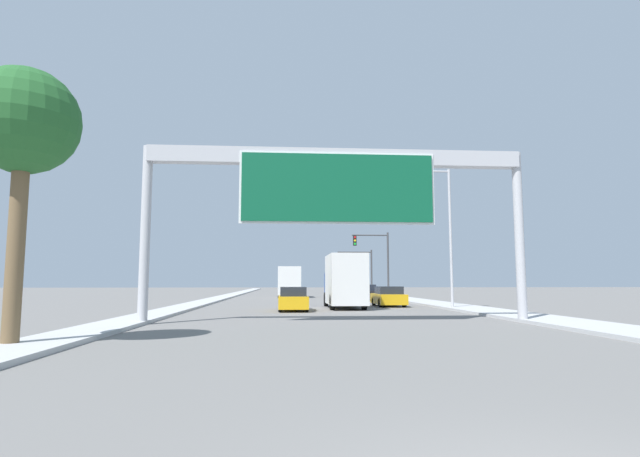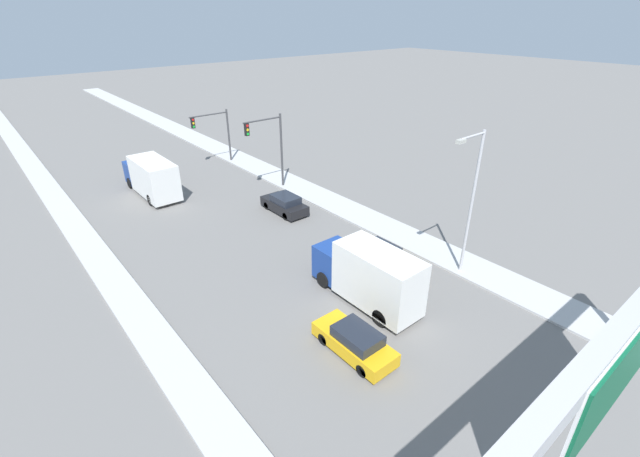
{
  "view_description": "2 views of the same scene",
  "coord_description": "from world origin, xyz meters",
  "px_view_note": "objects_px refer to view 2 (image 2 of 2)",
  "views": [
    {
      "loc": [
        -2.28,
        -3.53,
        1.79
      ],
      "look_at": [
        0.0,
        28.68,
        5.23
      ],
      "focal_mm": 28.0,
      "sensor_mm": 36.0,
      "label": 1
    },
    {
      "loc": [
        -13.3,
        16.27,
        15.11
      ],
      "look_at": [
        1.8,
        34.41,
        3.01
      ],
      "focal_mm": 24.0,
      "sensor_mm": 36.0,
      "label": 2
    }
  ],
  "objects_px": {
    "car_mid_left": "(285,204)",
    "traffic_light_near_intersection": "(271,142)",
    "car_far_center": "(379,255)",
    "truck_box_primary": "(369,275)",
    "street_lamp_right": "(470,196)",
    "traffic_light_mid_block": "(216,129)",
    "car_near_center": "(355,342)",
    "sign_gantry": "(627,347)",
    "truck_box_secondary": "(151,177)"
  },
  "relations": [
    {
      "from": "car_mid_left",
      "to": "traffic_light_near_intersection",
      "type": "xyz_separation_m",
      "value": [
        2.12,
        4.84,
        3.87
      ]
    },
    {
      "from": "sign_gantry",
      "to": "car_far_center",
      "type": "distance_m",
      "value": 16.46
    },
    {
      "from": "car_near_center",
      "to": "car_mid_left",
      "type": "bearing_deg",
      "value": 65.92
    },
    {
      "from": "traffic_light_mid_block",
      "to": "truck_box_primary",
      "type": "bearing_deg",
      "value": -100.78
    },
    {
      "from": "traffic_light_near_intersection",
      "to": "truck_box_secondary",
      "type": "bearing_deg",
      "value": 147.34
    },
    {
      "from": "truck_box_secondary",
      "to": "traffic_light_mid_block",
      "type": "bearing_deg",
      "value": 25.21
    },
    {
      "from": "car_far_center",
      "to": "traffic_light_near_intersection",
      "type": "height_order",
      "value": "traffic_light_near_intersection"
    },
    {
      "from": "sign_gantry",
      "to": "street_lamp_right",
      "type": "distance_m",
      "value": 13.45
    },
    {
      "from": "car_mid_left",
      "to": "street_lamp_right",
      "type": "distance_m",
      "value": 15.77
    },
    {
      "from": "car_near_center",
      "to": "car_mid_left",
      "type": "xyz_separation_m",
      "value": [
        7.0,
        15.67,
        0.02
      ]
    },
    {
      "from": "car_mid_left",
      "to": "car_near_center",
      "type": "bearing_deg",
      "value": -114.08
    },
    {
      "from": "car_far_center",
      "to": "traffic_light_near_intersection",
      "type": "relative_size",
      "value": 0.63
    },
    {
      "from": "street_lamp_right",
      "to": "car_mid_left",
      "type": "bearing_deg",
      "value": 101.71
    },
    {
      "from": "car_near_center",
      "to": "car_far_center",
      "type": "bearing_deg",
      "value": 35.52
    },
    {
      "from": "car_far_center",
      "to": "truck_box_primary",
      "type": "xyz_separation_m",
      "value": [
        -3.5,
        -2.46,
        1.11
      ]
    },
    {
      "from": "traffic_light_mid_block",
      "to": "street_lamp_right",
      "type": "height_order",
      "value": "street_lamp_right"
    },
    {
      "from": "car_near_center",
      "to": "street_lamp_right",
      "type": "distance_m",
      "value": 11.14
    },
    {
      "from": "sign_gantry",
      "to": "car_far_center",
      "type": "height_order",
      "value": "sign_gantry"
    },
    {
      "from": "traffic_light_near_intersection",
      "to": "traffic_light_mid_block",
      "type": "bearing_deg",
      "value": 91.68
    },
    {
      "from": "traffic_light_mid_block",
      "to": "car_near_center",
      "type": "bearing_deg",
      "value": -106.14
    },
    {
      "from": "car_far_center",
      "to": "truck_box_primary",
      "type": "relative_size",
      "value": 0.61
    },
    {
      "from": "car_mid_left",
      "to": "traffic_light_mid_block",
      "type": "xyz_separation_m",
      "value": [
        1.83,
        14.84,
        3.17
      ]
    },
    {
      "from": "car_near_center",
      "to": "traffic_light_near_intersection",
      "type": "height_order",
      "value": "traffic_light_near_intersection"
    },
    {
      "from": "car_mid_left",
      "to": "traffic_light_mid_block",
      "type": "distance_m",
      "value": 15.28
    },
    {
      "from": "car_near_center",
      "to": "traffic_light_mid_block",
      "type": "distance_m",
      "value": 31.91
    },
    {
      "from": "car_far_center",
      "to": "street_lamp_right",
      "type": "xyz_separation_m",
      "value": [
        3.06,
        -4.07,
        4.72
      ]
    },
    {
      "from": "truck_box_primary",
      "to": "street_lamp_right",
      "type": "distance_m",
      "value": 7.66
    },
    {
      "from": "car_near_center",
      "to": "traffic_light_mid_block",
      "type": "bearing_deg",
      "value": 73.86
    },
    {
      "from": "car_near_center",
      "to": "truck_box_secondary",
      "type": "height_order",
      "value": "truck_box_secondary"
    },
    {
      "from": "traffic_light_near_intersection",
      "to": "traffic_light_mid_block",
      "type": "height_order",
      "value": "traffic_light_near_intersection"
    },
    {
      "from": "car_mid_left",
      "to": "sign_gantry",
      "type": "bearing_deg",
      "value": -101.73
    },
    {
      "from": "traffic_light_near_intersection",
      "to": "traffic_light_mid_block",
      "type": "xyz_separation_m",
      "value": [
        -0.29,
        10.0,
        -0.7
      ]
    },
    {
      "from": "street_lamp_right",
      "to": "traffic_light_near_intersection",
      "type": "bearing_deg",
      "value": 92.74
    },
    {
      "from": "sign_gantry",
      "to": "street_lamp_right",
      "type": "height_order",
      "value": "street_lamp_right"
    },
    {
      "from": "truck_box_secondary",
      "to": "traffic_light_near_intersection",
      "type": "bearing_deg",
      "value": -32.66
    },
    {
      "from": "truck_box_primary",
      "to": "traffic_light_near_intersection",
      "type": "bearing_deg",
      "value": 72.63
    },
    {
      "from": "street_lamp_right",
      "to": "truck_box_primary",
      "type": "bearing_deg",
      "value": 166.21
    },
    {
      "from": "traffic_light_mid_block",
      "to": "street_lamp_right",
      "type": "relative_size",
      "value": 0.62
    },
    {
      "from": "car_far_center",
      "to": "traffic_light_near_intersection",
      "type": "distance_m",
      "value": 16.13
    },
    {
      "from": "traffic_light_near_intersection",
      "to": "sign_gantry",
      "type": "bearing_deg",
      "value": -103.74
    },
    {
      "from": "car_near_center",
      "to": "street_lamp_right",
      "type": "bearing_deg",
      "value": 5.27
    },
    {
      "from": "sign_gantry",
      "to": "traffic_light_near_intersection",
      "type": "relative_size",
      "value": 2.43
    },
    {
      "from": "street_lamp_right",
      "to": "car_near_center",
      "type": "bearing_deg",
      "value": -174.73
    },
    {
      "from": "traffic_light_near_intersection",
      "to": "truck_box_primary",
      "type": "bearing_deg",
      "value": -107.37
    },
    {
      "from": "car_far_center",
      "to": "traffic_light_mid_block",
      "type": "height_order",
      "value": "traffic_light_mid_block"
    },
    {
      "from": "traffic_light_near_intersection",
      "to": "street_lamp_right",
      "type": "distance_m",
      "value": 19.62
    },
    {
      "from": "car_far_center",
      "to": "traffic_light_near_intersection",
      "type": "xyz_separation_m",
      "value": [
        2.12,
        15.51,
        3.9
      ]
    },
    {
      "from": "car_near_center",
      "to": "truck_box_secondary",
      "type": "xyz_separation_m",
      "value": [
        0.0,
        26.35,
        1.04
      ]
    },
    {
      "from": "traffic_light_mid_block",
      "to": "traffic_light_near_intersection",
      "type": "bearing_deg",
      "value": -88.32
    },
    {
      "from": "car_mid_left",
      "to": "truck_box_primary",
      "type": "bearing_deg",
      "value": -104.93
    }
  ]
}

